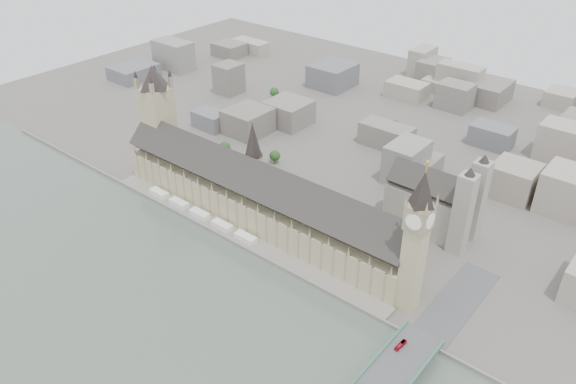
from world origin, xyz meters
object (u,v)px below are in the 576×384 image
Objects in this scene: victoria_tower at (158,115)px; palace_of_westminster at (259,197)px; westminster_abbey at (435,203)px; elizabeth_tower at (417,233)px; red_bus_north at (401,345)px.

palace_of_westminster is at bearing -2.96° from victoria_tower.
victoria_tower is 244.79m from westminster_abbey.
elizabeth_tower is 1.58× the size of westminster_abbey.
victoria_tower reaches higher than palace_of_westminster.
red_bus_north is (45.67, -129.19, -13.48)m from westminster_abbey.
westminster_abbey is 7.03× the size of red_bus_north.
westminster_abbey is at bearing 16.50° from victoria_tower.
elizabeth_tower is at bearing -4.85° from palace_of_westminster.
red_bus_north is (156.60, -53.89, -11.11)m from palace_of_westminster.
victoria_tower is 10.34× the size of red_bus_north.
elizabeth_tower is 1.07× the size of victoria_tower.
palace_of_westminster is at bearing 165.29° from red_bus_north.
westminster_abbey reaches higher than red_bus_north.
palace_of_westminster is at bearing -145.83° from westminster_abbey.
elizabeth_tower is at bearing 118.07° from red_bus_north.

